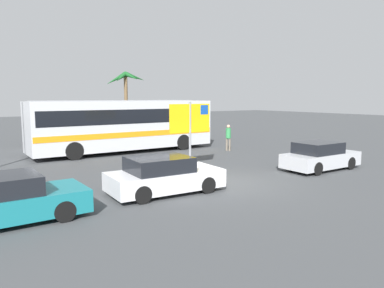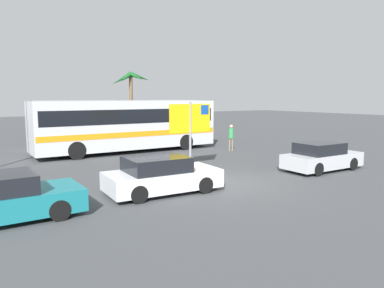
{
  "view_description": "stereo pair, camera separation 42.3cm",
  "coord_description": "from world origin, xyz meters",
  "px_view_note": "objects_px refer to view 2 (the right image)",
  "views": [
    {
      "loc": [
        -9.12,
        -10.95,
        3.4
      ],
      "look_at": [
        0.07,
        2.58,
        1.3
      ],
      "focal_mm": 34.09,
      "sensor_mm": 36.0,
      "label": 1
    },
    {
      "loc": [
        -8.77,
        -11.18,
        3.4
      ],
      "look_at": [
        0.07,
        2.58,
        1.3
      ],
      "focal_mm": 34.09,
      "sensor_mm": 36.0,
      "label": 2
    }
  ],
  "objects_px": {
    "car_white": "(161,175)",
    "pedestrian_near_sign": "(231,136)",
    "car_teal": "(0,199)",
    "car_silver": "(322,157)",
    "bus_front_coach": "(128,123)",
    "ferry_sign": "(191,121)",
    "bus_rear_coach": "(121,120)"
  },
  "relations": [
    {
      "from": "bus_rear_coach",
      "to": "pedestrian_near_sign",
      "type": "xyz_separation_m",
      "value": [
        4.64,
        -6.99,
        -0.8
      ]
    },
    {
      "from": "bus_rear_coach",
      "to": "pedestrian_near_sign",
      "type": "relative_size",
      "value": 6.78
    },
    {
      "from": "ferry_sign",
      "to": "pedestrian_near_sign",
      "type": "distance_m",
      "value": 6.87
    },
    {
      "from": "bus_front_coach",
      "to": "car_white",
      "type": "distance_m",
      "value": 10.42
    },
    {
      "from": "bus_rear_coach",
      "to": "pedestrian_near_sign",
      "type": "bearing_deg",
      "value": -56.46
    },
    {
      "from": "bus_front_coach",
      "to": "car_white",
      "type": "xyz_separation_m",
      "value": [
        -2.91,
        -9.94,
        -1.15
      ]
    },
    {
      "from": "car_silver",
      "to": "pedestrian_near_sign",
      "type": "relative_size",
      "value": 2.36
    },
    {
      "from": "bus_front_coach",
      "to": "car_silver",
      "type": "bearing_deg",
      "value": -63.11
    },
    {
      "from": "bus_rear_coach",
      "to": "car_white",
      "type": "distance_m",
      "value": 14.32
    },
    {
      "from": "bus_front_coach",
      "to": "pedestrian_near_sign",
      "type": "distance_m",
      "value": 6.57
    },
    {
      "from": "ferry_sign",
      "to": "car_silver",
      "type": "xyz_separation_m",
      "value": [
        5.11,
        -3.32,
        -1.69
      ]
    },
    {
      "from": "bus_rear_coach",
      "to": "car_white",
      "type": "bearing_deg",
      "value": -106.08
    },
    {
      "from": "ferry_sign",
      "to": "car_silver",
      "type": "height_order",
      "value": "ferry_sign"
    },
    {
      "from": "car_white",
      "to": "pedestrian_near_sign",
      "type": "height_order",
      "value": "pedestrian_near_sign"
    },
    {
      "from": "ferry_sign",
      "to": "car_teal",
      "type": "xyz_separation_m",
      "value": [
        -8.22,
        -3.16,
        -1.69
      ]
    },
    {
      "from": "bus_front_coach",
      "to": "ferry_sign",
      "type": "xyz_separation_m",
      "value": [
        0.18,
        -7.1,
        0.54
      ]
    },
    {
      "from": "ferry_sign",
      "to": "car_silver",
      "type": "distance_m",
      "value": 6.32
    },
    {
      "from": "car_teal",
      "to": "car_white",
      "type": "bearing_deg",
      "value": 2.57
    },
    {
      "from": "car_teal",
      "to": "car_silver",
      "type": "bearing_deg",
      "value": -1.64
    },
    {
      "from": "ferry_sign",
      "to": "bus_front_coach",
      "type": "bearing_deg",
      "value": 90.75
    },
    {
      "from": "car_white",
      "to": "car_silver",
      "type": "bearing_deg",
      "value": -0.52
    },
    {
      "from": "car_silver",
      "to": "car_teal",
      "type": "relative_size",
      "value": 0.95
    },
    {
      "from": "ferry_sign",
      "to": "car_white",
      "type": "distance_m",
      "value": 4.52
    },
    {
      "from": "bus_rear_coach",
      "to": "car_teal",
      "type": "bearing_deg",
      "value": -122.92
    },
    {
      "from": "pedestrian_near_sign",
      "to": "bus_front_coach",
      "type": "bearing_deg",
      "value": -76.28
    },
    {
      "from": "bus_front_coach",
      "to": "car_white",
      "type": "bearing_deg",
      "value": -106.33
    },
    {
      "from": "ferry_sign",
      "to": "car_teal",
      "type": "distance_m",
      "value": 8.97
    },
    {
      "from": "bus_front_coach",
      "to": "car_silver",
      "type": "height_order",
      "value": "bus_front_coach"
    },
    {
      "from": "car_white",
      "to": "car_teal",
      "type": "distance_m",
      "value": 5.14
    },
    {
      "from": "pedestrian_near_sign",
      "to": "car_silver",
      "type": "bearing_deg",
      "value": 40.06
    },
    {
      "from": "car_white",
      "to": "car_teal",
      "type": "height_order",
      "value": "same"
    },
    {
      "from": "bus_front_coach",
      "to": "car_white",
      "type": "height_order",
      "value": "bus_front_coach"
    }
  ]
}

